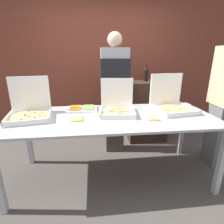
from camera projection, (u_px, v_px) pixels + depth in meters
ground_plane at (112, 176)px, 2.30m from camera, size 16.00×16.00×0.00m
brick_wall_behind at (103, 61)px, 3.47m from camera, size 10.00×0.06×2.80m
buffet_table at (112, 123)px, 2.06m from camera, size 2.38×0.97×0.83m
pizza_box_near_right at (117, 107)px, 2.12m from camera, size 0.45×0.46×0.40m
pizza_box_far_left at (172, 104)px, 2.24m from camera, size 0.51×0.52×0.45m
pizza_box_near_left at (30, 110)px, 1.99m from camera, size 0.52×0.53×0.44m
paper_plate_front_right at (152, 118)px, 1.94m from camera, size 0.21×0.21×0.03m
paper_plate_front_left at (77, 119)px, 1.91m from camera, size 0.25×0.25×0.03m
veggie_tray at (82, 109)px, 2.24m from camera, size 0.37×0.26×0.05m
sideboard_podium at (147, 111)px, 3.18m from camera, size 0.67×0.45×1.08m
soda_bottle at (146, 74)px, 3.03m from camera, size 0.08×0.08×0.30m
soda_can_silver at (162, 77)px, 3.12m from camera, size 0.07×0.07×0.12m
soda_can_colored at (157, 79)px, 2.84m from camera, size 0.07×0.07×0.12m
person_server_vest at (115, 88)px, 2.65m from camera, size 0.42×0.24×1.83m
person_guest_plaid at (224, 99)px, 2.29m from camera, size 0.22×0.40×1.83m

